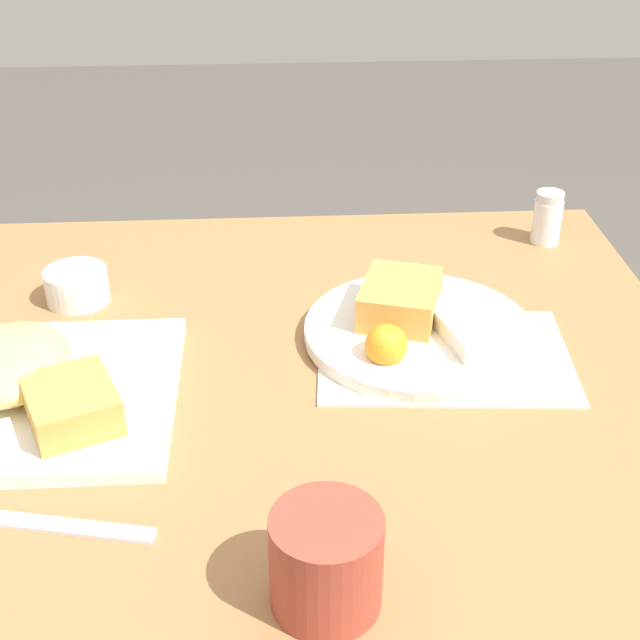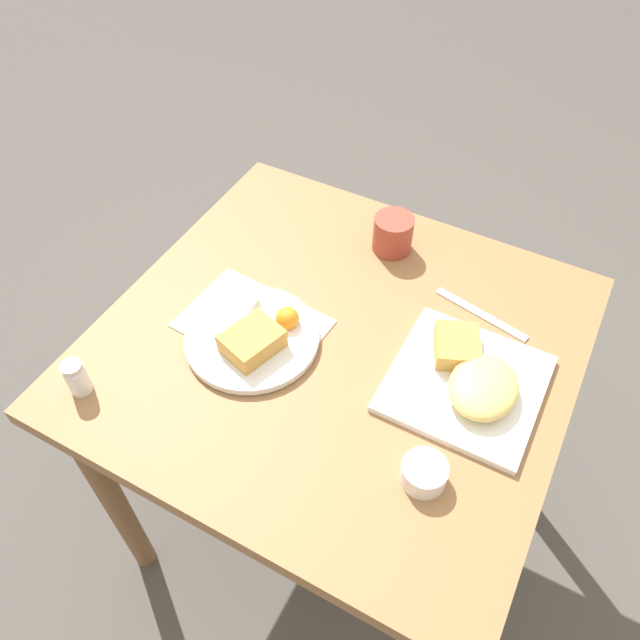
{
  "view_description": "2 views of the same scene",
  "coord_description": "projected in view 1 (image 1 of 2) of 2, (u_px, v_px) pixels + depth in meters",
  "views": [
    {
      "loc": [
        0.73,
        -0.02,
        1.26
      ],
      "look_at": [
        -0.03,
        0.03,
        0.8
      ],
      "focal_mm": 50.0,
      "sensor_mm": 36.0,
      "label": 1
    },
    {
      "loc": [
        -0.65,
        -0.32,
        1.64
      ],
      "look_at": [
        -0.01,
        0.03,
        0.8
      ],
      "focal_mm": 35.0,
      "sensor_mm": 36.0,
      "label": 2
    }
  ],
  "objects": [
    {
      "name": "coffee_mug",
      "position": [
        326.0,
        561.0,
        0.63
      ],
      "size": [
        0.08,
        0.08,
        0.08
      ],
      "color": "#9E3D2D",
      "rests_on": "dining_table"
    },
    {
      "name": "plate_square_near",
      "position": [
        35.0,
        383.0,
        0.85
      ],
      "size": [
        0.25,
        0.25,
        0.06
      ],
      "color": "white",
      "rests_on": "dining_table"
    },
    {
      "name": "butter_knife",
      "position": [
        38.0,
        523.0,
        0.72
      ],
      "size": [
        0.06,
        0.19,
        0.0
      ],
      "rotation": [
        0.0,
        0.0,
        1.36
      ],
      "color": "silver",
      "rests_on": "dining_table"
    },
    {
      "name": "dining_table",
      "position": [
        298.0,
        462.0,
        0.94
      ],
      "size": [
        0.81,
        0.84,
        0.74
      ],
      "color": "olive",
      "rests_on": "ground_plane"
    },
    {
      "name": "salt_shaker",
      "position": [
        547.0,
        221.0,
        1.15
      ],
      "size": [
        0.04,
        0.04,
        0.07
      ],
      "color": "white",
      "rests_on": "dining_table"
    },
    {
      "name": "plate_oval_far",
      "position": [
        416.0,
        325.0,
        0.95
      ],
      "size": [
        0.25,
        0.25,
        0.05
      ],
      "color": "white",
      "rests_on": "menu_card"
    },
    {
      "name": "sauce_ramekin",
      "position": [
        77.0,
        285.0,
        1.02
      ],
      "size": [
        0.07,
        0.07,
        0.04
      ],
      "color": "white",
      "rests_on": "dining_table"
    },
    {
      "name": "menu_card",
      "position": [
        444.0,
        356.0,
        0.93
      ],
      "size": [
        0.2,
        0.28,
        0.0
      ],
      "rotation": [
        0.0,
        0.0,
        -0.08
      ],
      "color": "beige",
      "rests_on": "dining_table"
    }
  ]
}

